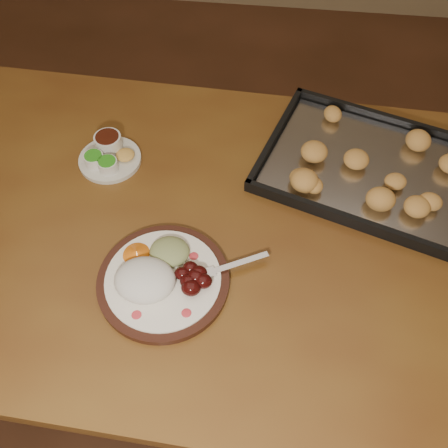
# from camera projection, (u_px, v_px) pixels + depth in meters

# --- Properties ---
(ground) EXTENTS (4.00, 4.00, 0.00)m
(ground) POSITION_uv_depth(u_px,v_px,m) (149.00, 308.00, 1.79)
(ground) COLOR brown
(ground) RESTS_ON ground
(dining_table) EXTENTS (1.54, 0.96, 0.75)m
(dining_table) POSITION_uv_depth(u_px,v_px,m) (204.00, 248.00, 1.16)
(dining_table) COLOR brown
(dining_table) RESTS_ON ground
(dinner_plate) EXTENTS (0.34, 0.26, 0.06)m
(dinner_plate) POSITION_uv_depth(u_px,v_px,m) (160.00, 277.00, 0.99)
(dinner_plate) COLOR black
(dinner_plate) RESTS_ON dining_table
(condiment_saucer) EXTENTS (0.15, 0.15, 0.05)m
(condiment_saucer) POSITION_uv_depth(u_px,v_px,m) (108.00, 155.00, 1.18)
(condiment_saucer) COLOR beige
(condiment_saucer) RESTS_ON dining_table
(baking_tray) EXTENTS (0.57, 0.49, 0.05)m
(baking_tray) POSITION_uv_depth(u_px,v_px,m) (369.00, 166.00, 1.16)
(baking_tray) COLOR black
(baking_tray) RESTS_ON dining_table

